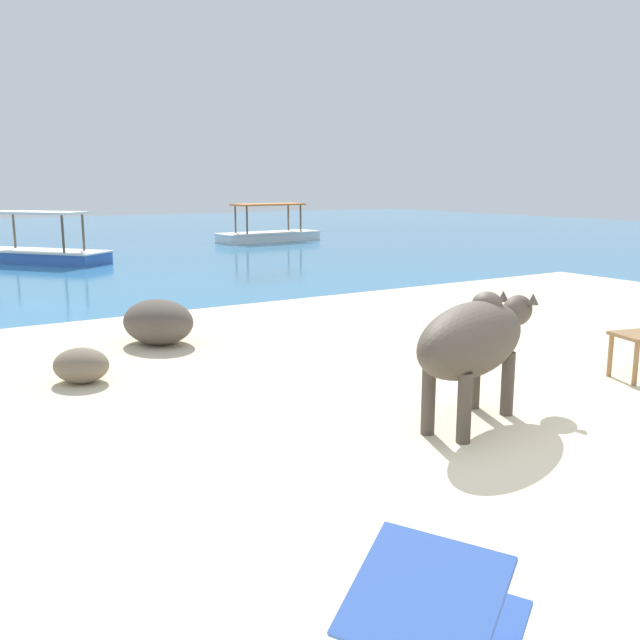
# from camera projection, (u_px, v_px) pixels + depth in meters

# --- Properties ---
(sand_beach) EXTENTS (18.00, 14.00, 0.04)m
(sand_beach) POSITION_uv_depth(u_px,v_px,m) (533.00, 455.00, 5.23)
(sand_beach) COLOR beige
(sand_beach) RESTS_ON ground
(water_surface) EXTENTS (60.00, 36.00, 0.03)m
(water_surface) POSITION_uv_depth(u_px,v_px,m) (17.00, 244.00, 23.45)
(water_surface) COLOR teal
(water_surface) RESTS_ON ground
(cow) EXTENTS (1.93, 1.06, 1.09)m
(cow) POSITION_uv_depth(u_px,v_px,m) (475.00, 339.00, 5.75)
(cow) COLOR #4C4238
(cow) RESTS_ON sand_beach
(deck_chair_near) EXTENTS (0.92, 0.82, 0.68)m
(deck_chair_near) POSITION_uv_depth(u_px,v_px,m) (439.00, 619.00, 2.61)
(deck_chair_near) COLOR olive
(deck_chair_near) RESTS_ON sand_beach
(shore_rock_large) EXTENTS (1.02, 1.17, 0.56)m
(shore_rock_large) POSITION_uv_depth(u_px,v_px,m) (158.00, 322.00, 8.69)
(shore_rock_large) COLOR brown
(shore_rock_large) RESTS_ON sand_beach
(shore_rock_medium) EXTENTS (0.74, 0.76, 0.35)m
(shore_rock_medium) POSITION_uv_depth(u_px,v_px,m) (81.00, 365.00, 7.03)
(shore_rock_medium) COLOR #756651
(shore_rock_medium) RESTS_ON sand_beach
(boat_blue) EXTENTS (3.20, 3.59, 1.29)m
(boat_blue) POSITION_uv_depth(u_px,v_px,m) (39.00, 252.00, 17.71)
(boat_blue) COLOR #3866B7
(boat_blue) RESTS_ON water_surface
(boat_white) EXTENTS (3.74, 1.41, 1.29)m
(boat_white) POSITION_uv_depth(u_px,v_px,m) (269.00, 233.00, 24.12)
(boat_white) COLOR white
(boat_white) RESTS_ON water_surface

